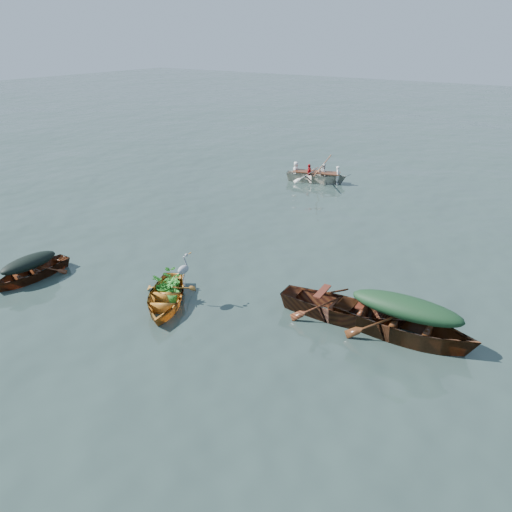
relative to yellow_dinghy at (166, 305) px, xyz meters
The scene contains 13 objects.
ground 1.41m from the yellow_dinghy, 22.73° to the left, with size 140.00×140.00×0.00m, color #2B3C38.
yellow_dinghy is the anchor object (origin of this frame).
dark_covered_boat 4.72m from the yellow_dinghy, 165.77° to the right, with size 1.24×3.33×0.81m, color #552713.
green_tarp_boat 6.42m from the yellow_dinghy, 19.42° to the left, with size 1.56×5.01×1.21m, color #502712.
open_wooden_boat 4.86m from the yellow_dinghy, 25.31° to the left, with size 1.46×4.70×1.12m, color brown.
rowed_boat 13.60m from the yellow_dinghy, 100.08° to the left, with size 1.27×4.23×1.01m, color beige.
dark_tarp_cover 4.76m from the yellow_dinghy, 165.77° to the right, with size 0.68×1.83×0.40m, color black.
green_tarp_cover 6.48m from the yellow_dinghy, 19.42° to the left, with size 0.86×2.75×0.52m, color #15341B.
thwart_benches 4.89m from the yellow_dinghy, 25.31° to the left, with size 0.88×2.35×0.04m, color #4E1D12, non-canonical shape.
heron 1.08m from the yellow_dinghy, 37.88° to the left, with size 0.28×0.40×0.92m, color #9FA2A7, non-canonical shape.
dinghy_weeds 0.94m from the yellow_dinghy, 119.91° to the left, with size 0.70×0.90×0.60m, color #1F641A.
rowers 13.62m from the yellow_dinghy, 100.08° to the left, with size 1.14×2.96×0.76m, color silver.
oars 13.61m from the yellow_dinghy, 100.08° to the left, with size 2.60×0.60×0.06m, color #985A3A, non-canonical shape.
Camera 1 is at (7.67, -9.17, 7.04)m, focal length 35.00 mm.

